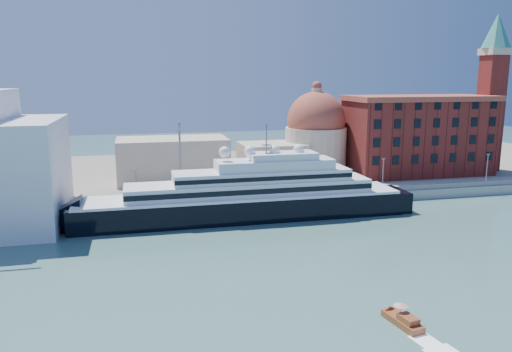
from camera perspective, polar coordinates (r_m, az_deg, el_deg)
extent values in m
plane|color=#39635C|center=(90.86, 6.27, -8.44)|extent=(400.00, 400.00, 0.00)
cube|color=gray|center=(121.67, 0.88, -2.68)|extent=(180.00, 10.00, 2.50)
cube|color=slate|center=(160.88, -2.74, 0.64)|extent=(260.00, 72.00, 2.00)
cube|color=slate|center=(117.01, 1.43, -2.31)|extent=(180.00, 0.10, 1.20)
cube|color=black|center=(109.39, -1.64, -3.86)|extent=(71.76, 11.04, 5.98)
cone|color=black|center=(108.44, -21.62, -4.80)|extent=(9.20, 11.04, 11.04)
cube|color=black|center=(121.72, 15.14, -2.78)|extent=(5.52, 10.12, 5.52)
cube|color=white|center=(108.60, -1.65, -2.22)|extent=(69.92, 11.22, 0.55)
cube|color=white|center=(108.61, -0.71, -1.31)|extent=(53.36, 9.20, 2.76)
cube|color=black|center=(104.24, -0.15, -1.85)|extent=(53.36, 0.15, 1.10)
cube|color=white|center=(108.71, 0.71, 0.08)|extent=(38.64, 8.28, 2.39)
cube|color=white|center=(109.00, 2.12, 1.34)|extent=(25.76, 7.36, 2.21)
cube|color=white|center=(109.20, 3.06, 2.33)|extent=(14.72, 6.44, 1.47)
cylinder|color=slate|center=(107.69, 1.20, 4.29)|extent=(0.28, 0.28, 6.44)
sphere|color=white|center=(106.09, -3.63, 2.76)|extent=(2.39, 2.39, 2.39)
sphere|color=white|center=(107.16, -0.72, 2.87)|extent=(2.39, 2.39, 2.39)
sphere|color=white|center=(108.50, 2.13, 2.96)|extent=(2.39, 2.39, 2.39)
sphere|color=white|center=(110.11, 4.90, 3.05)|extent=(2.39, 2.39, 2.39)
cube|color=maroon|center=(67.55, 16.39, -15.73)|extent=(3.00, 6.35, 1.02)
cube|color=maroon|center=(66.48, 17.00, -15.39)|extent=(2.02, 2.77, 0.81)
cylinder|color=slate|center=(67.34, 16.17, -14.60)|extent=(0.06, 0.06, 1.63)
cone|color=red|center=(66.96, 16.22, -13.89)|extent=(1.83, 1.83, 0.41)
cube|color=maroon|center=(156.40, 18.02, 4.25)|extent=(42.00, 18.00, 22.00)
cube|color=#964231|center=(155.54, 18.27, 8.46)|extent=(43.00, 19.00, 1.50)
cube|color=maroon|center=(169.59, 25.13, 6.45)|extent=(6.00, 6.00, 35.00)
cube|color=beige|center=(169.40, 25.66, 12.69)|extent=(7.00, 7.00, 2.00)
cone|color=teal|center=(169.78, 25.84, 14.70)|extent=(8.40, 8.40, 10.00)
cylinder|color=beige|center=(149.19, 6.81, 2.86)|extent=(18.00, 18.00, 14.00)
sphere|color=#964231|center=(148.16, 6.89, 6.31)|extent=(17.00, 17.00, 17.00)
cylinder|color=beige|center=(147.71, 6.96, 9.40)|extent=(3.00, 3.00, 3.00)
cube|color=beige|center=(143.37, 1.81, 1.79)|extent=(18.00, 14.00, 10.00)
cube|color=beige|center=(140.53, -9.50, 1.86)|extent=(30.00, 16.00, 12.00)
cylinder|color=slate|center=(113.95, -13.50, -1.24)|extent=(0.24, 0.24, 8.00)
cube|color=slate|center=(113.16, -13.59, 0.79)|extent=(0.80, 0.30, 0.25)
cylinder|color=slate|center=(117.68, 1.25, -0.54)|extent=(0.24, 0.24, 8.00)
cube|color=slate|center=(116.91, 1.26, 1.43)|extent=(0.80, 0.30, 0.25)
cylinder|color=slate|center=(128.50, 14.30, 0.11)|extent=(0.24, 0.24, 8.00)
cube|color=slate|center=(127.80, 14.39, 1.92)|extent=(0.80, 0.30, 0.25)
cylinder|color=slate|center=(144.83, 24.88, 0.64)|extent=(0.24, 0.24, 8.00)
cube|color=slate|center=(144.21, 25.01, 2.24)|extent=(0.80, 0.30, 0.25)
cylinder|color=slate|center=(115.36, -8.65, 1.63)|extent=(0.50, 0.50, 18.00)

